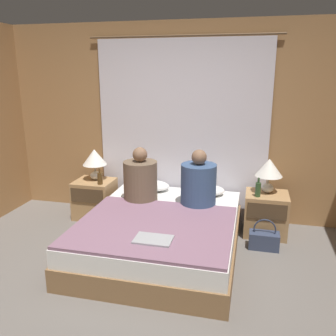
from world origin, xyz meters
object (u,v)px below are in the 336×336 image
Objects in this scene: nightstand_right at (266,214)px; laptop_on_bed at (153,239)px; nightstand_left at (95,199)px; person_right_in_bed at (198,184)px; lamp_left at (95,159)px; handbag_on_floor at (264,240)px; lamp_right at (269,169)px; pillow_right at (205,190)px; bed at (162,234)px; pillow_left at (150,186)px; beer_bottle_on_right_stand at (258,189)px; person_left_in_bed at (140,180)px; beer_bottle_on_left_stand at (100,178)px.

laptop_on_bed is (-1.02, -1.33, 0.20)m from nightstand_right.
person_right_in_bed is at bearing -12.02° from nightstand_left.
handbag_on_floor is at bearing -11.61° from lamp_left.
pillow_right is at bearing 178.39° from lamp_right.
person_right_in_bed is at bearing -154.64° from lamp_right.
nightstand_left is 1.00× the size of nightstand_right.
bed is 3.96× the size of pillow_left.
bed is 8.77× the size of beer_bottle_on_right_stand.
person_right_in_bed is 0.69m from beer_bottle_on_right_stand.
person_left_in_bed reaches higher than lamp_left.
laptop_on_bed is at bearing -126.24° from lamp_right.
lamp_left is (0.00, 0.06, 0.54)m from nightstand_left.
pillow_right reaches higher than bed.
pillow_left is at bearing 17.90° from beer_bottle_on_left_stand.
handbag_on_floor is at bearing -18.14° from pillow_left.
bed is 1.19m from beer_bottle_on_left_stand.
nightstand_left is 2.13m from beer_bottle_on_right_stand.
lamp_left and lamp_right have the same top height.
beer_bottle_on_left_stand is at bearing -176.83° from nightstand_right.
beer_bottle_on_left_stand is 1.95m from beer_bottle_on_right_stand.
lamp_right is at bearing 25.36° from person_right_in_bed.
person_left_in_bed is at bearing -168.20° from nightstand_right.
handbag_on_floor is (-0.02, -0.39, -0.15)m from nightstand_right.
pillow_right is (-0.75, 0.08, 0.22)m from nightstand_right.
bed is 1.31m from nightstand_right.
beer_bottle_on_left_stand reaches higher than nightstand_left.
beer_bottle_on_right_stand reaches higher than bed.
lamp_left is at bearing 153.83° from person_left_in_bed.
beer_bottle_on_right_stand is at bearing -8.33° from pillow_left.
bed is 0.90m from pillow_right.
lamp_right is 0.82m from pillow_right.
lamp_right is at bearing 1.58° from nightstand_left.
nightstand_left is at bearing 147.50° from bed.
lamp_right reaches higher than nightstand_right.
lamp_right is 0.83× the size of pillow_right.
beer_bottle_on_left_stand is (0.14, -0.18, -0.20)m from lamp_left.
beer_bottle_on_right_stand reaches higher than beer_bottle_on_left_stand.
person_left_in_bed is at bearing 180.00° from person_right_in_bed.
nightstand_left is 0.79m from pillow_left.
beer_bottle_on_left_stand is at bearing -162.10° from pillow_left.
handbag_on_floor is (1.44, -0.47, -0.37)m from pillow_left.
pillow_left reaches higher than handbag_on_floor.
pillow_left is 1.36m from beer_bottle_on_right_stand.
nightstand_right is 1.23× the size of lamp_left.
person_right_in_bed is (1.43, -0.37, -0.12)m from lamp_left.
laptop_on_bed is (1.19, -1.39, -0.34)m from lamp_left.
bed is 3.89× the size of nightstand_right.
person_left_in_bed is (0.75, -0.31, 0.41)m from nightstand_left.
person_left_in_bed reaches higher than lamp_right.
nightstand_right is 1.55m from person_left_in_bed.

